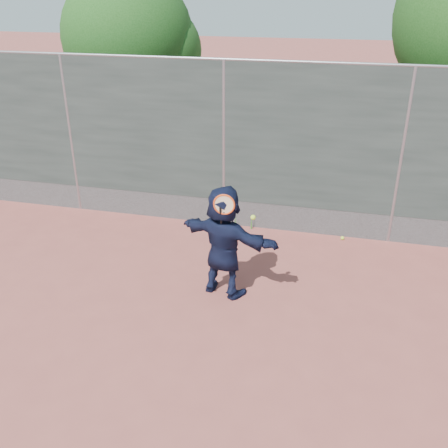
# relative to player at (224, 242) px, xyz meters

# --- Properties ---
(ground) EXTENTS (80.00, 80.00, 0.00)m
(ground) POSITION_rel_player_xyz_m (-0.55, -1.23, -0.84)
(ground) COLOR #9E4C42
(ground) RESTS_ON ground
(player) EXTENTS (1.63, 0.94, 1.67)m
(player) POSITION_rel_player_xyz_m (0.00, 0.00, 0.00)
(player) COLOR #131936
(player) RESTS_ON ground
(ball_ground) EXTENTS (0.07, 0.07, 0.07)m
(ball_ground) POSITION_rel_player_xyz_m (1.66, 2.12, -0.80)
(ball_ground) COLOR #C5EE34
(ball_ground) RESTS_ON ground
(fence) EXTENTS (20.00, 0.06, 3.03)m
(fence) POSITION_rel_player_xyz_m (-0.55, 2.27, 0.75)
(fence) COLOR #38423D
(fence) RESTS_ON ground
(swing_action) EXTENTS (0.59, 0.19, 0.51)m
(swing_action) POSITION_rel_player_xyz_m (0.09, -0.21, 0.63)
(swing_action) COLOR #ED4C16
(swing_action) RESTS_ON ground
(tree_left) EXTENTS (3.15, 3.00, 4.53)m
(tree_left) POSITION_rel_player_xyz_m (-3.40, 5.32, 2.10)
(tree_left) COLOR #382314
(tree_left) RESTS_ON ground
(weed_clump) EXTENTS (0.68, 0.07, 0.30)m
(weed_clump) POSITION_rel_player_xyz_m (-0.26, 2.15, -0.70)
(weed_clump) COLOR #387226
(weed_clump) RESTS_ON ground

